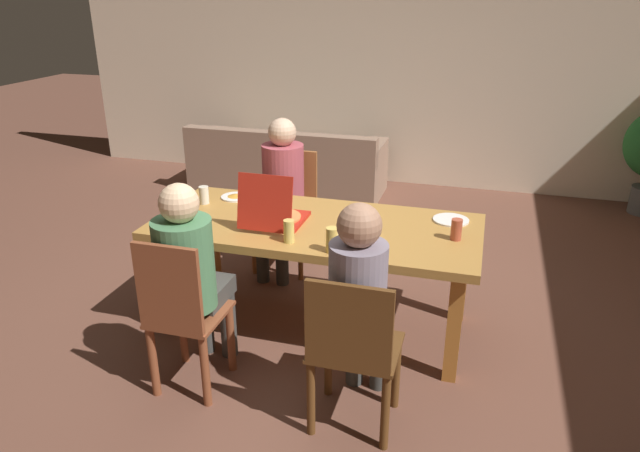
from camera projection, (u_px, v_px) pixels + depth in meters
ground_plane at (316, 324)px, 4.03m from camera, size 20.00×20.00×0.00m
back_wall at (402, 52)px, 6.44m from camera, size 7.82×0.12×2.96m
dining_table at (316, 235)px, 3.77m from camera, size 2.09×0.94×0.75m
chair_0 at (182, 316)px, 3.19m from camera, size 0.39×0.40×0.96m
person_0 at (191, 268)px, 3.22m from camera, size 0.32×0.52×1.23m
chair_1 at (288, 204)px, 4.75m from camera, size 0.45×0.44×0.94m
person_1 at (281, 185)px, 4.54m from camera, size 0.33×0.51×1.24m
chair_2 at (352, 350)px, 2.89m from camera, size 0.44×0.40×0.91m
person_2 at (360, 296)px, 2.93m from camera, size 0.29×0.50×1.24m
pizza_box_0 at (275, 216)px, 3.72m from camera, size 0.35×0.42×0.37m
plate_0 at (451, 220)px, 3.77m from camera, size 0.23×0.23×0.01m
plate_1 at (236, 196)px, 4.18m from camera, size 0.21×0.21×0.03m
plate_2 at (362, 236)px, 3.53m from camera, size 0.22×0.22×0.01m
drinking_glass_0 at (332, 240)px, 3.31m from camera, size 0.07×0.07×0.15m
drinking_glass_1 at (204, 195)px, 4.06m from camera, size 0.07×0.07×0.12m
drinking_glass_2 at (456, 230)px, 3.47m from camera, size 0.07×0.07×0.13m
drinking_glass_3 at (289, 231)px, 3.44m from camera, size 0.06×0.06×0.14m
couch at (287, 168)px, 6.54m from camera, size 2.14×0.79×0.74m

